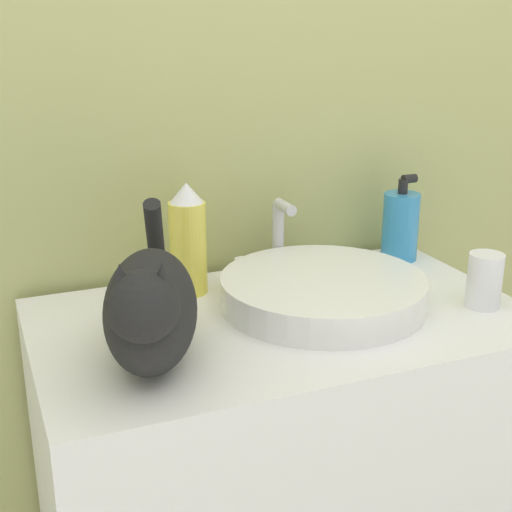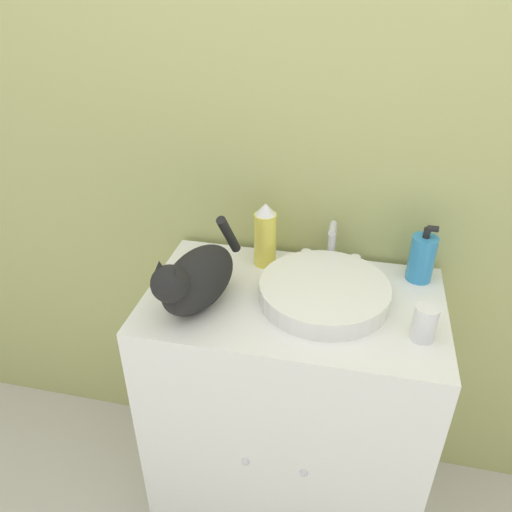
% 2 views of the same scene
% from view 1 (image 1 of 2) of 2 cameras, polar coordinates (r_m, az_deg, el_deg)
% --- Properties ---
extents(wall_back, '(6.00, 0.05, 2.50)m').
position_cam_1_polar(wall_back, '(1.41, -2.70, 12.27)').
color(wall_back, tan).
rests_on(wall_back, ground_plane).
extents(sink_basin, '(0.37, 0.37, 0.05)m').
position_cam_1_polar(sink_basin, '(1.27, 5.38, -2.82)').
color(sink_basin, white).
rests_on(sink_basin, vanity_cabinet).
extents(faucet, '(0.19, 0.08, 0.15)m').
position_cam_1_polar(faucet, '(1.42, 1.85, 1.09)').
color(faucet, silver).
rests_on(faucet, vanity_cabinet).
extents(cat, '(0.21, 0.37, 0.22)m').
position_cam_1_polar(cat, '(1.04, -8.48, -4.11)').
color(cat, black).
rests_on(cat, vanity_cabinet).
extents(soap_bottle, '(0.08, 0.08, 0.18)m').
position_cam_1_polar(soap_bottle, '(1.52, 11.48, 2.41)').
color(soap_bottle, '#338CCC').
rests_on(soap_bottle, vanity_cabinet).
extents(spray_bottle, '(0.07, 0.07, 0.21)m').
position_cam_1_polar(spray_bottle, '(1.30, -5.47, 1.26)').
color(spray_bottle, '#EADB4C').
rests_on(spray_bottle, vanity_cabinet).
extents(cup, '(0.06, 0.06, 0.10)m').
position_cam_1_polar(cup, '(1.31, 17.81, -1.87)').
color(cup, white).
rests_on(cup, vanity_cabinet).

